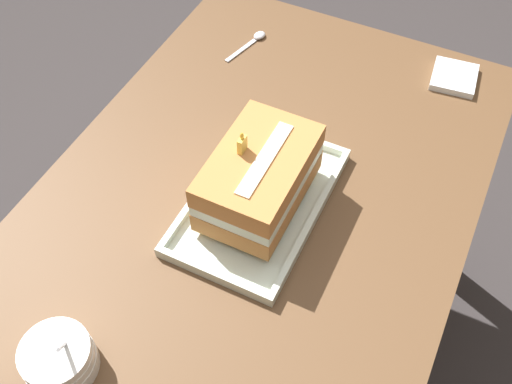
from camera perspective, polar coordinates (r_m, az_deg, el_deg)
name	(u,v)px	position (r m, az deg, el deg)	size (l,w,h in m)	color
ground_plane	(254,352)	(1.78, -0.17, -15.11)	(8.00, 8.00, 0.00)	#383333
dining_table	(253,229)	(1.21, -0.25, -3.58)	(1.20, 0.79, 0.74)	brown
foil_tray	(259,202)	(1.12, 0.27, -0.96)	(0.37, 0.23, 0.02)	silver
birthday_cake	(259,177)	(1.06, 0.28, 1.42)	(0.24, 0.15, 0.16)	#C57E42
bowl_stack	(59,359)	(0.99, -18.38, -14.92)	(0.11, 0.11, 0.10)	white
serving_spoon_near_tray	(255,39)	(1.46, -0.11, 14.46)	(0.13, 0.05, 0.01)	silver
napkin_pile	(454,77)	(1.43, 18.47, 10.40)	(0.11, 0.11, 0.02)	white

